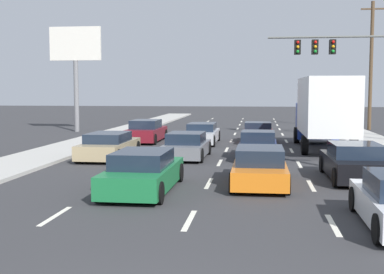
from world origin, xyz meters
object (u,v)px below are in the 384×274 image
object	(u,v)px
car_gray	(186,146)
car_navy	(258,146)
car_red	(258,133)
box_truck	(325,109)
car_maroon	(146,132)
car_green	(143,172)
car_silver	(202,134)
traffic_signal_mast	(337,55)
roadside_billboard	(76,57)
car_tan	(109,146)
utility_pole_far	(371,64)
car_orange	(260,167)
car_black	(355,163)

from	to	relation	value
car_gray	car_navy	world-z (taller)	car_navy
car_red	box_truck	distance (m)	5.31
car_maroon	car_green	distance (m)	15.57
car_gray	box_truck	size ratio (longest dim) A/B	0.48
car_silver	traffic_signal_mast	xyz separation A→B (m)	(8.40, 4.92, 4.92)
car_navy	roadside_billboard	world-z (taller)	roadside_billboard
car_maroon	car_tan	world-z (taller)	car_maroon
car_maroon	traffic_signal_mast	bearing A→B (deg)	20.03
traffic_signal_mast	roadside_billboard	size ratio (longest dim) A/B	1.05
car_maroon	car_silver	distance (m)	3.56
car_silver	car_tan	bearing A→B (deg)	-116.49
box_truck	utility_pole_far	size ratio (longest dim) A/B	0.85
car_navy	car_gray	bearing A→B (deg)	-171.90
car_maroon	utility_pole_far	distance (m)	20.06
box_truck	utility_pole_far	xyz separation A→B (m)	(5.40, 14.81, 3.05)
car_tan	car_gray	world-z (taller)	car_gray
car_red	car_gray	bearing A→B (deg)	-112.89
car_green	car_navy	xyz separation A→B (m)	(3.55, 8.42, -0.03)
car_maroon	roadside_billboard	world-z (taller)	roadside_billboard
car_gray	car_red	size ratio (longest dim) A/B	1.00
car_navy	car_orange	world-z (taller)	car_navy
car_gray	car_orange	xyz separation A→B (m)	(3.36, -6.22, 0.01)
car_tan	box_truck	xyz separation A→B (m)	(10.32, 4.59, 1.58)
car_green	box_truck	size ratio (longest dim) A/B	0.55
roadside_billboard	utility_pole_far	bearing A→B (deg)	11.76
car_green	car_navy	distance (m)	9.14
car_black	box_truck	bearing A→B (deg)	89.63
traffic_signal_mast	roadside_billboard	distance (m)	19.03
car_silver	car_orange	bearing A→B (deg)	-75.40
box_truck	car_black	world-z (taller)	box_truck
car_maroon	car_black	world-z (taller)	car_maroon
car_green	car_navy	size ratio (longest dim) A/B	1.08
car_silver	car_black	xyz separation A→B (m)	(6.70, -11.61, 0.03)
car_red	box_truck	xyz separation A→B (m)	(3.44, -3.71, 1.60)
utility_pole_far	car_orange	bearing A→B (deg)	-109.25
car_green	roadside_billboard	xyz separation A→B (m)	(-10.20, 22.18, 5.05)
car_maroon	car_gray	distance (m)	8.08
car_tan	car_gray	bearing A→B (deg)	7.38
car_green	box_truck	xyz separation A→B (m)	(7.01, 12.08, 1.55)
car_tan	utility_pole_far	distance (m)	25.40
car_navy	car_silver	bearing A→B (deg)	118.00
car_gray	car_black	world-z (taller)	car_black
traffic_signal_mast	car_black	bearing A→B (deg)	-95.88
car_gray	car_black	size ratio (longest dim) A/B	0.96
car_gray	car_green	bearing A→B (deg)	-91.83
box_truck	car_green	bearing A→B (deg)	-120.11
traffic_signal_mast	roadside_billboard	bearing A→B (deg)	172.08
car_maroon	utility_pole_far	size ratio (longest dim) A/B	0.45
car_black	roadside_billboard	xyz separation A→B (m)	(-17.15, 19.15, 5.04)
car_red	car_navy	world-z (taller)	car_navy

